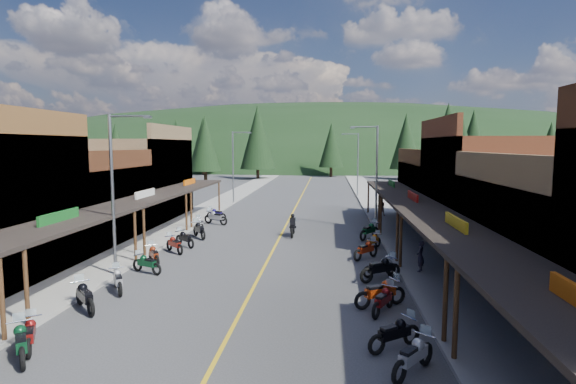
% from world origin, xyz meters
% --- Properties ---
extents(ground, '(220.00, 220.00, 0.00)m').
position_xyz_m(ground, '(0.00, 0.00, 0.00)').
color(ground, '#38383A').
rests_on(ground, ground).
extents(centerline, '(0.15, 90.00, 0.01)m').
position_xyz_m(centerline, '(0.00, 20.00, 0.01)').
color(centerline, gold).
rests_on(centerline, ground).
extents(sidewalk_west, '(3.40, 94.00, 0.15)m').
position_xyz_m(sidewalk_west, '(-8.70, 20.00, 0.07)').
color(sidewalk_west, gray).
rests_on(sidewalk_west, ground).
extents(sidewalk_east, '(3.40, 94.00, 0.15)m').
position_xyz_m(sidewalk_east, '(8.70, 20.00, 0.07)').
color(sidewalk_east, gray).
rests_on(sidewalk_east, ground).
extents(shop_west_2, '(10.90, 9.00, 6.20)m').
position_xyz_m(shop_west_2, '(-13.75, 1.70, 2.53)').
color(shop_west_2, '#3F2111').
rests_on(shop_west_2, ground).
extents(shop_west_3, '(10.90, 10.20, 8.20)m').
position_xyz_m(shop_west_3, '(-13.78, 11.30, 3.52)').
color(shop_west_3, brown).
rests_on(shop_west_3, ground).
extents(shop_east_2, '(10.90, 9.00, 8.20)m').
position_xyz_m(shop_east_2, '(13.78, 1.70, 3.52)').
color(shop_east_2, '#562B19').
rests_on(shop_east_2, ground).
extents(shop_east_3, '(10.90, 10.20, 6.20)m').
position_xyz_m(shop_east_3, '(13.75, 11.30, 2.53)').
color(shop_east_3, '#4C2D16').
rests_on(shop_east_3, ground).
extents(streetlight_0, '(2.16, 0.18, 8.00)m').
position_xyz_m(streetlight_0, '(-6.95, -6.00, 4.46)').
color(streetlight_0, gray).
rests_on(streetlight_0, ground).
extents(streetlight_1, '(2.16, 0.18, 8.00)m').
position_xyz_m(streetlight_1, '(-6.95, 22.00, 4.46)').
color(streetlight_1, gray).
rests_on(streetlight_1, ground).
extents(streetlight_2, '(2.16, 0.18, 8.00)m').
position_xyz_m(streetlight_2, '(6.95, 8.00, 4.46)').
color(streetlight_2, gray).
rests_on(streetlight_2, ground).
extents(streetlight_3, '(2.16, 0.18, 8.00)m').
position_xyz_m(streetlight_3, '(6.95, 30.00, 4.46)').
color(streetlight_3, gray).
rests_on(streetlight_3, ground).
extents(ridge_hill, '(310.00, 140.00, 60.00)m').
position_xyz_m(ridge_hill, '(0.00, 135.00, 0.00)').
color(ridge_hill, black).
rests_on(ridge_hill, ground).
extents(pine_0, '(5.04, 5.04, 11.00)m').
position_xyz_m(pine_0, '(-40.00, 62.00, 6.48)').
color(pine_0, black).
rests_on(pine_0, ground).
extents(pine_1, '(5.88, 5.88, 12.50)m').
position_xyz_m(pine_1, '(-24.00, 70.00, 7.24)').
color(pine_1, black).
rests_on(pine_1, ground).
extents(pine_2, '(6.72, 6.72, 14.00)m').
position_xyz_m(pine_2, '(-10.00, 58.00, 7.99)').
color(pine_2, black).
rests_on(pine_2, ground).
extents(pine_3, '(5.04, 5.04, 11.00)m').
position_xyz_m(pine_3, '(4.00, 66.00, 6.48)').
color(pine_3, black).
rests_on(pine_3, ground).
extents(pine_4, '(5.88, 5.88, 12.50)m').
position_xyz_m(pine_4, '(18.00, 60.00, 7.24)').
color(pine_4, black).
rests_on(pine_4, ground).
extents(pine_5, '(6.72, 6.72, 14.00)m').
position_xyz_m(pine_5, '(34.00, 72.00, 7.99)').
color(pine_5, black).
rests_on(pine_5, ground).
extents(pine_6, '(5.04, 5.04, 11.00)m').
position_xyz_m(pine_6, '(46.00, 64.00, 6.48)').
color(pine_6, black).
rests_on(pine_6, ground).
extents(pine_7, '(5.88, 5.88, 12.50)m').
position_xyz_m(pine_7, '(-32.00, 76.00, 7.24)').
color(pine_7, black).
rests_on(pine_7, ground).
extents(pine_8, '(4.48, 4.48, 10.00)m').
position_xyz_m(pine_8, '(-22.00, 40.00, 5.98)').
color(pine_8, black).
rests_on(pine_8, ground).
extents(pine_9, '(4.93, 4.93, 10.80)m').
position_xyz_m(pine_9, '(24.00, 45.00, 6.38)').
color(pine_9, black).
rests_on(pine_9, ground).
extents(pine_10, '(5.38, 5.38, 11.60)m').
position_xyz_m(pine_10, '(-18.00, 50.00, 6.78)').
color(pine_10, black).
rests_on(pine_10, ground).
extents(pine_11, '(5.82, 5.82, 12.40)m').
position_xyz_m(pine_11, '(20.00, 38.00, 7.19)').
color(pine_11, black).
rests_on(pine_11, ground).
extents(bike_west_1, '(1.89, 2.15, 1.23)m').
position_xyz_m(bike_west_1, '(-5.89, -14.60, 0.62)').
color(bike_west_1, '#0C3D20').
rests_on(bike_west_1, ground).
extents(bike_west_2, '(1.54, 1.99, 1.10)m').
position_xyz_m(bike_west_2, '(-6.08, -13.89, 0.55)').
color(bike_west_2, maroon).
rests_on(bike_west_2, ground).
extents(bike_west_3, '(2.09, 2.13, 1.28)m').
position_xyz_m(bike_west_3, '(-6.14, -10.54, 0.64)').
color(bike_west_3, black).
rests_on(bike_west_3, ground).
extents(bike_west_4, '(1.67, 2.10, 1.17)m').
position_xyz_m(bike_west_4, '(-5.90, -8.22, 0.59)').
color(bike_west_4, '#A5A4AA').
rests_on(bike_west_4, ground).
extents(bike_west_5, '(2.05, 1.44, 1.12)m').
position_xyz_m(bike_west_5, '(-5.80, -5.28, 0.56)').
color(bike_west_5, '#0B3B1F').
rests_on(bike_west_5, ground).
extents(bike_west_6, '(1.72, 2.05, 1.16)m').
position_xyz_m(bike_west_6, '(-6.12, -3.51, 0.58)').
color(bike_west_6, maroon).
rests_on(bike_west_6, ground).
extents(bike_west_7, '(1.92, 1.93, 1.17)m').
position_xyz_m(bike_west_7, '(-5.88, -0.88, 0.58)').
color(bike_west_7, maroon).
rests_on(bike_west_7, ground).
extents(bike_west_8, '(1.98, 1.85, 1.16)m').
position_xyz_m(bike_west_8, '(-5.78, 0.78, 0.58)').
color(bike_west_8, black).
rests_on(bike_west_8, ground).
extents(bike_west_9, '(1.91, 2.29, 1.29)m').
position_xyz_m(bike_west_9, '(-5.61, 3.51, 0.65)').
color(bike_west_9, black).
rests_on(bike_west_9, ground).
extents(bike_west_10, '(1.47, 1.96, 1.08)m').
position_xyz_m(bike_west_10, '(-6.39, 6.37, 0.54)').
color(bike_west_10, '#AEAFB4').
rests_on(bike_west_10, ground).
extents(bike_west_11, '(2.40, 1.70, 1.31)m').
position_xyz_m(bike_west_11, '(-5.80, 8.89, 0.66)').
color(bike_west_11, '#949599').
rests_on(bike_west_11, ground).
extents(bike_west_12, '(2.16, 1.56, 1.19)m').
position_xyz_m(bike_west_12, '(-6.27, 11.02, 0.59)').
color(bike_west_12, navy).
rests_on(bike_west_12, ground).
extents(bike_east_1, '(1.90, 2.12, 1.23)m').
position_xyz_m(bike_east_1, '(5.83, -14.45, 0.61)').
color(bike_east_1, '#A0A0A6').
rests_on(bike_east_1, ground).
extents(bike_east_2, '(2.09, 1.75, 1.18)m').
position_xyz_m(bike_east_2, '(5.53, -12.90, 0.59)').
color(bike_east_2, black).
rests_on(bike_east_2, ground).
extents(bike_east_3, '(1.56, 2.11, 1.16)m').
position_xyz_m(bike_east_3, '(5.56, -9.76, 0.58)').
color(bike_east_3, maroon).
rests_on(bike_east_3, ground).
extents(bike_east_4, '(2.39, 1.72, 1.31)m').
position_xyz_m(bike_east_4, '(5.51, -9.08, 0.65)').
color(bike_east_4, '#A5310B').
rests_on(bike_east_4, ground).
extents(bike_east_5, '(2.37, 1.92, 1.33)m').
position_xyz_m(bike_east_5, '(5.93, -5.54, 0.66)').
color(bike_east_5, black).
rests_on(bike_east_5, ground).
extents(bike_east_6, '(1.95, 1.48, 1.08)m').
position_xyz_m(bike_east_6, '(5.98, -4.75, 0.54)').
color(bike_east_6, '#959499').
rests_on(bike_east_6, ground).
extents(bike_east_7, '(1.92, 2.04, 1.20)m').
position_xyz_m(bike_east_7, '(5.57, -1.37, 0.60)').
color(bike_east_7, '#B62B0D').
rests_on(bike_east_7, ground).
extents(bike_east_8, '(1.58, 1.94, 1.09)m').
position_xyz_m(bike_east_8, '(6.23, 1.23, 0.54)').
color(bike_east_8, '#C9690E').
rests_on(bike_east_8, ground).
extents(bike_east_9, '(1.96, 2.35, 1.33)m').
position_xyz_m(bike_east_9, '(6.26, 4.16, 0.66)').
color(bike_east_9, '#0D4120').
rests_on(bike_east_9, ground).
extents(rider_on_bike, '(0.74, 2.20, 1.68)m').
position_xyz_m(rider_on_bike, '(0.89, 4.74, 0.67)').
color(rider_on_bike, black).
rests_on(rider_on_bike, ground).
extents(pedestrian_east_a, '(0.56, 0.67, 1.57)m').
position_xyz_m(pedestrian_east_a, '(8.06, -4.20, 0.93)').
color(pedestrian_east_a, '#252132').
rests_on(pedestrian_east_a, sidewalk_east).
extents(pedestrian_east_b, '(0.83, 0.49, 1.67)m').
position_xyz_m(pedestrian_east_b, '(8.17, 13.90, 0.99)').
color(pedestrian_east_b, brown).
rests_on(pedestrian_east_b, sidewalk_east).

